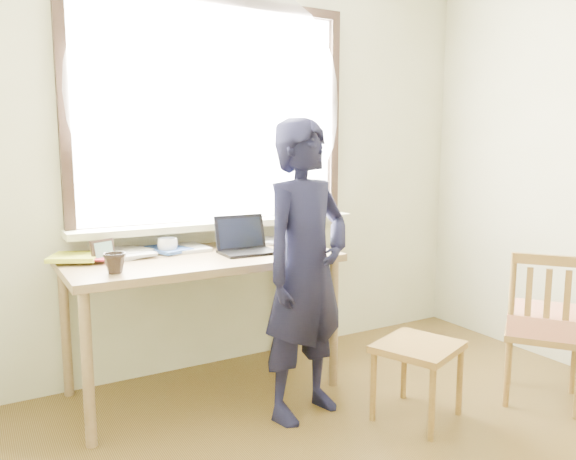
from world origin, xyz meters
TOP-DOWN VIEW (x-y plane):
  - room_shell at (-0.02, 0.20)m, footprint 3.52×4.02m
  - desk at (-0.44, 1.63)m, footprint 1.49×0.75m
  - laptop at (-0.19, 1.60)m, footprint 0.31×0.26m
  - mug_white at (-0.59, 1.78)m, footprint 0.16×0.16m
  - mug_dark at (-0.97, 1.42)m, footprint 0.14×0.14m
  - mouse at (0.07, 1.53)m, footprint 0.10×0.07m
  - desk_clutter at (-0.80, 1.80)m, footprint 0.85×0.51m
  - book_a at (-0.90, 1.81)m, footprint 0.23×0.31m
  - book_b at (0.03, 1.89)m, footprint 0.30×0.31m
  - picture_frame at (-0.96, 1.73)m, footprint 0.13×0.07m
  - work_chair at (0.40, 0.76)m, footprint 0.50×0.49m
  - side_chair at (1.13, 0.56)m, footprint 0.54×0.55m
  - person at (-0.08, 1.10)m, footprint 0.64×0.50m

SIDE VIEW (x-z plane):
  - work_chair at x=0.40m, z-range 0.14..0.54m
  - side_chair at x=1.13m, z-range 0.02..0.88m
  - desk at x=-0.44m, z-range 0.32..1.12m
  - person at x=-0.08m, z-range 0.00..1.55m
  - book_b at x=0.03m, z-range 0.80..0.82m
  - book_a at x=-0.90m, z-range 0.80..0.83m
  - mouse at x=0.07m, z-range 0.80..0.84m
  - desk_clutter at x=-0.80m, z-range 0.80..0.84m
  - mug_white at x=-0.59m, z-range 0.80..0.89m
  - mug_dark at x=-0.97m, z-range 0.80..0.90m
  - laptop at x=-0.19m, z-range 0.75..0.96m
  - picture_frame at x=-0.96m, z-range 0.80..0.91m
  - room_shell at x=-0.02m, z-range 0.33..2.94m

